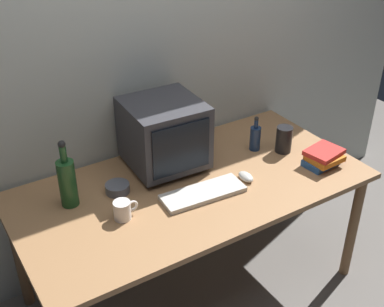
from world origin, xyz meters
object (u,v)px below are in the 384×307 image
Objects in this scene: crt_monitor at (164,134)px; bottle_short at (255,137)px; computer_mouse at (246,177)px; bottle_tall at (67,181)px; metal_canister at (284,139)px; book_stack at (323,158)px; cd_spindle at (117,188)px; keyboard at (203,193)px; mug at (123,210)px.

crt_monitor is 0.54m from bottle_short.
computer_mouse is 0.33m from bottle_short.
bottle_tall reaches higher than metal_canister.
bottle_short reaches higher than book_stack.
cd_spindle is at bearing -7.12° from bottle_tall.
crt_monitor is at bearing 98.21° from keyboard.
keyboard is 0.54m from bottle_short.
keyboard is 2.04× the size of bottle_short.
metal_canister is at bearing -7.87° from cd_spindle.
bottle_tall is 1.33m from book_stack.
computer_mouse is 0.46× the size of book_stack.
book_stack is 1.80× the size of mug.
crt_monitor reaches higher than book_stack.
book_stack is (0.72, -0.45, -0.15)m from crt_monitor.
bottle_short is 1.71× the size of mug.
bottle_short reaches higher than keyboard.
bottle_short is at bearing -2.07° from cd_spindle.
bottle_tall is 1.61× the size of book_stack.
crt_monitor reaches higher than computer_mouse.
bottle_short is at bearing 10.90° from mug.
bottle_tall is 2.89× the size of mug.
bottle_short reaches higher than metal_canister.
mug is (0.17, -0.23, -0.09)m from bottle_tall.
mug is 0.80× the size of metal_canister.
computer_mouse is at bearing -136.37° from bottle_short.
book_stack is 1.80× the size of cd_spindle.
metal_canister reaches higher than keyboard.
computer_mouse is 0.89m from bottle_tall.
cd_spindle is (-0.34, 0.25, 0.01)m from keyboard.
keyboard is 0.26m from computer_mouse.
mug is at bearing -169.10° from bottle_short.
bottle_tall is 0.26m from cd_spindle.
crt_monitor is 0.37m from cd_spindle.
bottle_short is at bearing 28.22° from keyboard.
book_stack is at bearing -8.00° from mug.
bottle_short is 0.16m from metal_canister.
computer_mouse is at bearing -22.67° from cd_spindle.
mug is at bearing -54.37° from bottle_tall.
crt_monitor is at bearing 6.24° from bottle_tall.
keyboard is 0.70m from book_stack.
bottle_short is 0.84m from cd_spindle.
computer_mouse is 0.29× the size of bottle_tall.
computer_mouse is at bearing -4.10° from mug.
crt_monitor reaches higher than bottle_short.
metal_canister is (1.19, -0.16, -0.06)m from bottle_tall.
computer_mouse is at bearing -161.35° from metal_canister.
metal_canister is (0.35, 0.12, 0.06)m from computer_mouse.
book_stack is at bearing -16.98° from bottle_tall.
mug is at bearing -142.70° from crt_monitor.
book_stack is 0.24m from metal_canister.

